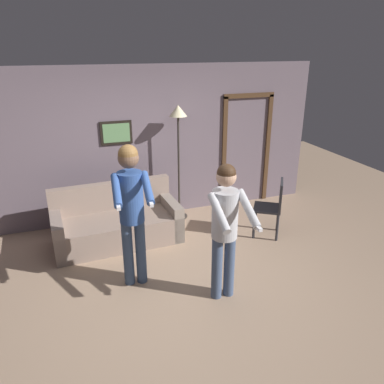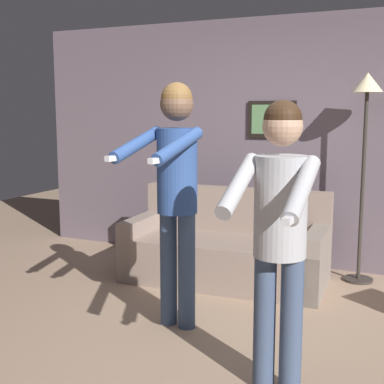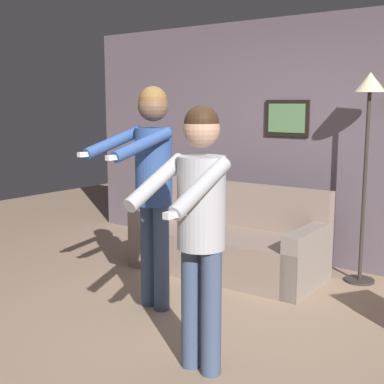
{
  "view_description": "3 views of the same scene",
  "coord_description": "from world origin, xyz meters",
  "px_view_note": "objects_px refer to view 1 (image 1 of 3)",
  "views": [
    {
      "loc": [
        -1.2,
        -3.86,
        2.89
      ],
      "look_at": [
        0.16,
        0.04,
        1.25
      ],
      "focal_mm": 35.0,
      "sensor_mm": 36.0,
      "label": 1
    },
    {
      "loc": [
        1.17,
        -3.26,
        1.64
      ],
      "look_at": [
        -0.23,
        -0.15,
        1.11
      ],
      "focal_mm": 50.0,
      "sensor_mm": 36.0,
      "label": 2
    },
    {
      "loc": [
        2.35,
        -2.94,
        1.71
      ],
      "look_at": [
        -0.0,
        0.08,
        1.07
      ],
      "focal_mm": 50.0,
      "sensor_mm": 36.0,
      "label": 3
    }
  ],
  "objects_px": {
    "torchiere_lamp": "(178,129)",
    "person_standing_left": "(131,202)",
    "dining_chair_distant": "(273,205)",
    "person_standing_right": "(225,221)",
    "couch": "(117,225)"
  },
  "relations": [
    {
      "from": "torchiere_lamp",
      "to": "person_standing_left",
      "type": "relative_size",
      "value": 1.08
    },
    {
      "from": "torchiere_lamp",
      "to": "couch",
      "type": "bearing_deg",
      "value": -156.56
    },
    {
      "from": "dining_chair_distant",
      "to": "person_standing_left",
      "type": "bearing_deg",
      "value": -165.77
    },
    {
      "from": "person_standing_left",
      "to": "person_standing_right",
      "type": "relative_size",
      "value": 1.08
    },
    {
      "from": "person_standing_right",
      "to": "dining_chair_distant",
      "type": "relative_size",
      "value": 1.82
    },
    {
      "from": "person_standing_left",
      "to": "dining_chair_distant",
      "type": "height_order",
      "value": "person_standing_left"
    },
    {
      "from": "person_standing_left",
      "to": "torchiere_lamp",
      "type": "bearing_deg",
      "value": 56.78
    },
    {
      "from": "dining_chair_distant",
      "to": "torchiere_lamp",
      "type": "bearing_deg",
      "value": 136.74
    },
    {
      "from": "torchiere_lamp",
      "to": "person_standing_left",
      "type": "xyz_separation_m",
      "value": [
        -1.13,
        -1.72,
        -0.45
      ]
    },
    {
      "from": "couch",
      "to": "person_standing_right",
      "type": "bearing_deg",
      "value": -61.27
    },
    {
      "from": "person_standing_right",
      "to": "dining_chair_distant",
      "type": "xyz_separation_m",
      "value": [
        1.38,
        1.21,
        -0.5
      ]
    },
    {
      "from": "torchiere_lamp",
      "to": "person_standing_left",
      "type": "distance_m",
      "value": 2.11
    },
    {
      "from": "couch",
      "to": "torchiere_lamp",
      "type": "distance_m",
      "value": 1.84
    },
    {
      "from": "torchiere_lamp",
      "to": "person_standing_right",
      "type": "height_order",
      "value": "torchiere_lamp"
    },
    {
      "from": "person_standing_left",
      "to": "person_standing_right",
      "type": "xyz_separation_m",
      "value": [
        0.95,
        -0.62,
        -0.11
      ]
    }
  ]
}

